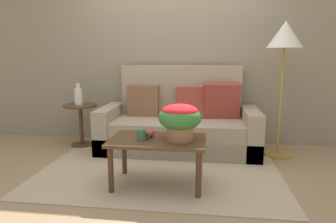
{
  "coord_description": "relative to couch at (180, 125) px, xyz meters",
  "views": [
    {
      "loc": [
        0.49,
        -2.99,
        1.25
      ],
      "look_at": [
        0.07,
        0.26,
        0.63
      ],
      "focal_mm": 31.93,
      "sensor_mm": 36.0,
      "label": 1
    }
  ],
  "objects": [
    {
      "name": "floor_lamp",
      "position": [
        1.25,
        -0.1,
        1.05
      ],
      "size": [
        0.42,
        0.42,
        1.65
      ],
      "color": "olive",
      "rests_on": "ground"
    },
    {
      "name": "potted_plant",
      "position": [
        0.11,
        -1.18,
        0.34
      ],
      "size": [
        0.4,
        0.4,
        0.34
      ],
      "color": "#A36B4C",
      "rests_on": "coffee_table"
    },
    {
      "name": "table_vase",
      "position": [
        -1.38,
        -0.04,
        0.37
      ],
      "size": [
        0.11,
        0.11,
        0.29
      ],
      "color": "silver",
      "rests_on": "side_table"
    },
    {
      "name": "ground_plane",
      "position": [
        -0.14,
        -0.88,
        -0.34
      ],
      "size": [
        14.0,
        14.0,
        0.0
      ],
      "primitive_type": "plane",
      "color": "#997A56"
    },
    {
      "name": "side_table",
      "position": [
        -1.37,
        -0.02,
        0.07
      ],
      "size": [
        0.46,
        0.46,
        0.59
      ],
      "color": "#4C331E",
      "rests_on": "ground"
    },
    {
      "name": "coffee_table",
      "position": [
        -0.1,
        -1.17,
        0.06
      ],
      "size": [
        0.91,
        0.56,
        0.47
      ],
      "color": "#442D1B",
      "rests_on": "ground"
    },
    {
      "name": "wall_back",
      "position": [
        -0.14,
        0.45,
        0.99
      ],
      "size": [
        6.4,
        0.12,
        2.65
      ],
      "primitive_type": "cube",
      "color": "gray",
      "rests_on": "ground"
    },
    {
      "name": "area_rug",
      "position": [
        -0.14,
        -0.74,
        -0.33
      ],
      "size": [
        2.58,
        1.9,
        0.01
      ],
      "primitive_type": "cube",
      "color": "tan",
      "rests_on": "ground"
    },
    {
      "name": "snack_bowl",
      "position": [
        -0.22,
        -1.11,
        0.17
      ],
      "size": [
        0.14,
        0.14,
        0.07
      ],
      "color": "#B2382D",
      "rests_on": "coffee_table"
    },
    {
      "name": "coffee_mug",
      "position": [
        -0.24,
        -1.22,
        0.18
      ],
      "size": [
        0.13,
        0.08,
        0.1
      ],
      "color": "#3D664C",
      "rests_on": "coffee_table"
    },
    {
      "name": "couch",
      "position": [
        0.0,
        0.0,
        0.0
      ],
      "size": [
        2.05,
        0.86,
        1.12
      ],
      "color": "gray",
      "rests_on": "ground"
    }
  ]
}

